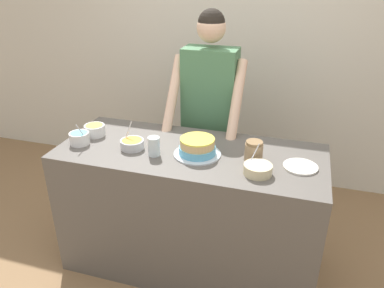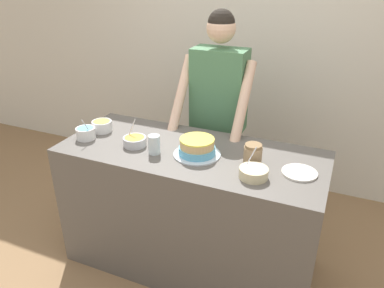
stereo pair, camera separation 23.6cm
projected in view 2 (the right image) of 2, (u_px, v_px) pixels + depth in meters
The scene contains 11 objects.
wall_back at pixel (252, 50), 3.44m from camera, with size 10.00×0.05×2.60m.
counter at pixel (191, 209), 2.63m from camera, with size 1.73×0.72×0.93m.
person_baker at pixel (218, 103), 2.87m from camera, with size 0.55×0.48×1.74m.
cake at pixel (197, 148), 2.35m from camera, with size 0.30×0.30×0.11m.
frosting_bowl_white at pixel (254, 172), 2.11m from camera, with size 0.17×0.17×0.16m.
frosting_bowl_orange at pixel (135, 141), 2.48m from camera, with size 0.15×0.15×0.16m.
frosting_bowl_blue at pixel (86, 133), 2.57m from camera, with size 0.13×0.13×0.16m.
frosting_bowl_olive at pixel (102, 126), 2.69m from camera, with size 0.14×0.14×0.08m.
drinking_glass at pixel (154, 145), 2.37m from camera, with size 0.08×0.08×0.12m.
ceramic_plate at pixel (299, 173), 2.16m from camera, with size 0.20×0.20×0.01m.
stoneware_jar at pixel (253, 154), 2.25m from camera, with size 0.11×0.11×0.13m.
Camera 2 is at (0.86, -1.62, 2.02)m, focal length 35.00 mm.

